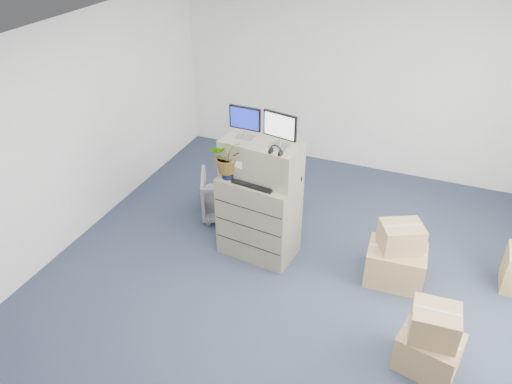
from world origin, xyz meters
TOP-DOWN VIEW (x-y plane):
  - ground at (0.00, 0.00)m, footprint 7.00×7.00m
  - wall_back at (0.00, 3.51)m, footprint 6.00×0.02m
  - filing_cabinet_lower at (-0.64, 0.72)m, footprint 0.99×0.67m
  - filing_cabinet_upper at (-0.63, 0.77)m, footprint 0.97×0.57m
  - monitor_left at (-0.85, 0.81)m, footprint 0.39×0.15m
  - monitor_right at (-0.40, 0.74)m, footprint 0.41×0.20m
  - headphones at (-0.38, 0.56)m, footprint 0.14×0.03m
  - keyboard at (-0.64, 0.59)m, footprint 0.54×0.28m
  - mouse at (-0.37, 0.57)m, footprint 0.10×0.08m
  - water_bottle at (-0.58, 0.75)m, footprint 0.08×0.08m
  - phone_dock at (-0.69, 0.80)m, footprint 0.06×0.05m
  - external_drive at (-0.27, 0.82)m, footprint 0.26×0.22m
  - tissue_box at (-0.32, 0.77)m, footprint 0.27×0.15m
  - potted_plant at (-0.97, 0.60)m, footprint 0.53×0.56m
  - office_chair at (-1.38, 1.36)m, footprint 0.91×0.89m
  - cardboard_boxes at (1.56, 0.64)m, footprint 2.23×2.10m

SIDE VIEW (x-z plane):
  - ground at x=0.00m, z-range 0.00..0.00m
  - cardboard_boxes at x=1.56m, z-range -0.10..0.68m
  - office_chair at x=-1.38m, z-range 0.00..0.72m
  - filing_cabinet_lower at x=-0.64m, z-range 0.00..1.08m
  - keyboard at x=-0.64m, z-range 1.08..1.11m
  - mouse at x=-0.37m, z-range 1.08..1.11m
  - external_drive at x=-0.27m, z-range 1.08..1.15m
  - phone_dock at x=-0.69m, z-range 1.06..1.19m
  - tissue_box at x=-0.32m, z-range 1.15..1.25m
  - water_bottle at x=-0.58m, z-range 1.08..1.37m
  - filing_cabinet_upper at x=-0.63m, z-range 1.08..1.55m
  - potted_plant at x=-0.97m, z-range 1.11..1.55m
  - wall_back at x=0.00m, z-range 0.00..2.80m
  - headphones at x=-0.38m, z-range 1.51..1.66m
  - monitor_left at x=-0.85m, z-range 1.57..1.95m
  - monitor_right at x=-0.40m, z-range 1.57..1.98m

